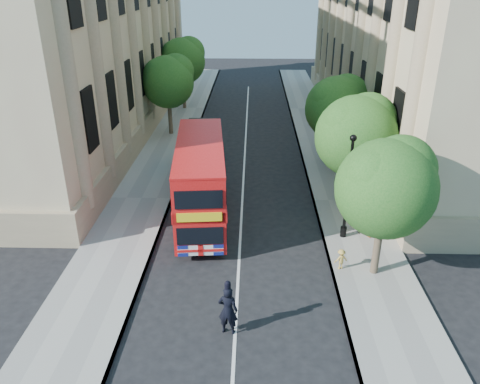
# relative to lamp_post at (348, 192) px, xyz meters

# --- Properties ---
(ground) EXTENTS (120.00, 120.00, 0.00)m
(ground) POSITION_rel_lamp_post_xyz_m (-5.00, -6.00, -2.51)
(ground) COLOR black
(ground) RESTS_ON ground
(pavement_right) EXTENTS (3.50, 80.00, 0.12)m
(pavement_right) POSITION_rel_lamp_post_xyz_m (0.75, 4.00, -2.45)
(pavement_right) COLOR gray
(pavement_right) RESTS_ON ground
(pavement_left) EXTENTS (3.50, 80.00, 0.12)m
(pavement_left) POSITION_rel_lamp_post_xyz_m (-10.75, 4.00, -2.45)
(pavement_left) COLOR gray
(pavement_left) RESTS_ON ground
(building_right) EXTENTS (12.00, 38.00, 18.00)m
(building_right) POSITION_rel_lamp_post_xyz_m (8.80, 18.00, 6.49)
(building_right) COLOR tan
(building_right) RESTS_ON ground
(building_left) EXTENTS (12.00, 38.00, 18.00)m
(building_left) POSITION_rel_lamp_post_xyz_m (-18.80, 18.00, 6.49)
(building_left) COLOR tan
(building_left) RESTS_ON ground
(tree_right_near) EXTENTS (4.00, 4.00, 6.08)m
(tree_right_near) POSITION_rel_lamp_post_xyz_m (0.84, -2.97, 1.74)
(tree_right_near) COLOR #473828
(tree_right_near) RESTS_ON ground
(tree_right_mid) EXTENTS (4.20, 4.20, 6.37)m
(tree_right_mid) POSITION_rel_lamp_post_xyz_m (0.84, 3.03, 1.93)
(tree_right_mid) COLOR #473828
(tree_right_mid) RESTS_ON ground
(tree_right_far) EXTENTS (4.00, 4.00, 6.15)m
(tree_right_far) POSITION_rel_lamp_post_xyz_m (0.84, 9.03, 1.80)
(tree_right_far) COLOR #473828
(tree_right_far) RESTS_ON ground
(tree_left_far) EXTENTS (4.00, 4.00, 6.30)m
(tree_left_far) POSITION_rel_lamp_post_xyz_m (-10.96, 16.03, 1.93)
(tree_left_far) COLOR #473828
(tree_left_far) RESTS_ON ground
(tree_left_back) EXTENTS (4.20, 4.20, 6.65)m
(tree_left_back) POSITION_rel_lamp_post_xyz_m (-10.96, 24.03, 2.20)
(tree_left_back) COLOR #473828
(tree_left_back) RESTS_ON ground
(lamp_post) EXTENTS (0.32, 0.32, 5.16)m
(lamp_post) POSITION_rel_lamp_post_xyz_m (0.00, 0.00, 0.00)
(lamp_post) COLOR black
(lamp_post) RESTS_ON pavement_right
(double_decker_bus) EXTENTS (3.09, 8.92, 4.04)m
(double_decker_bus) POSITION_rel_lamp_post_xyz_m (-7.08, 1.94, -0.28)
(double_decker_bus) COLOR red
(double_decker_bus) RESTS_ON ground
(box_van) EXTENTS (2.00, 4.80, 2.74)m
(box_van) POSITION_rel_lamp_post_xyz_m (-7.87, 9.07, -1.17)
(box_van) COLOR black
(box_van) RESTS_ON ground
(police_constable) EXTENTS (0.78, 0.59, 1.95)m
(police_constable) POSITION_rel_lamp_post_xyz_m (-5.25, -6.75, -1.54)
(police_constable) COLOR black
(police_constable) RESTS_ON ground
(woman_pedestrian) EXTENTS (0.93, 0.74, 1.83)m
(woman_pedestrian) POSITION_rel_lamp_post_xyz_m (1.05, 0.40, -1.47)
(woman_pedestrian) COLOR silver
(woman_pedestrian) RESTS_ON pavement_right
(child_a) EXTENTS (0.76, 0.62, 1.21)m
(child_a) POSITION_rel_lamp_post_xyz_m (1.35, -0.03, -1.78)
(child_a) COLOR orange
(child_a) RESTS_ON pavement_right
(child_b) EXTENTS (0.68, 0.51, 0.93)m
(child_b) POSITION_rel_lamp_post_xyz_m (-0.60, -2.77, -1.92)
(child_b) COLOR gold
(child_b) RESTS_ON pavement_right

